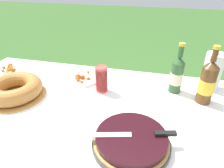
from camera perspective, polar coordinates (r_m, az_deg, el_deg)
garden_table at (r=1.11m, az=-7.01°, el=-10.21°), size 1.81×1.06×0.70m
tablecloth at (r=1.08m, az=-7.16°, el=-8.32°), size 1.82×1.07×0.10m
berry_tart at (r=0.88m, az=5.49°, el=-15.75°), size 0.33×0.33×0.06m
serving_knife at (r=0.85m, az=7.62°, el=-14.01°), size 0.37×0.12×0.01m
bundt_cake at (r=1.29m, az=-26.20°, el=-1.23°), size 0.35×0.35×0.10m
cup_stack at (r=1.19m, az=-3.02°, el=1.38°), size 0.07×0.07×0.16m
cider_bottle_green at (r=1.24m, az=18.02°, el=2.57°), size 0.07×0.07×0.31m
cider_bottle_amber at (r=1.19m, az=25.58°, el=0.40°), size 0.08×0.08×0.33m
snack_plate_near at (r=1.37m, az=-8.39°, el=1.67°), size 0.24×0.24×0.05m
snack_plate_left at (r=1.64m, az=-27.34°, el=3.54°), size 0.23×0.23×0.05m
paper_towel_roll at (r=1.36m, az=26.71°, el=3.25°), size 0.11×0.11×0.23m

